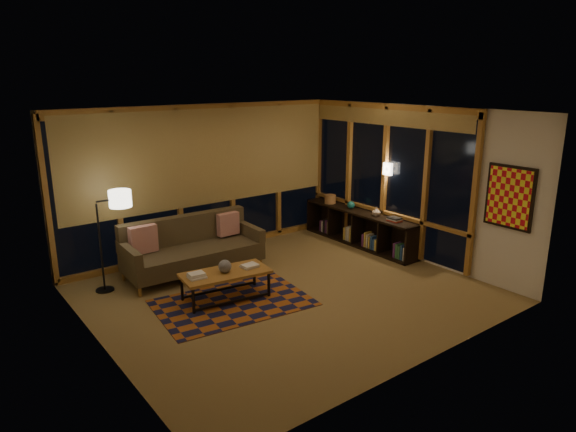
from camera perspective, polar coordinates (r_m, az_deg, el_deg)
floor at (r=7.86m, az=-0.11°, el=-8.51°), size 5.50×5.00×0.01m
ceiling at (r=7.20m, az=-0.12°, el=11.53°), size 5.50×5.00×0.01m
walls at (r=7.42m, az=-0.11°, el=1.06°), size 5.51×5.01×2.70m
window_wall_back at (r=9.42m, az=-9.09°, el=3.98°), size 5.30×0.16×2.60m
window_wall_right at (r=9.62m, az=10.54°, el=4.15°), size 0.16×3.70×2.60m
wall_art at (r=8.23m, az=23.38°, el=1.94°), size 0.06×0.74×0.94m
wall_sconce at (r=9.45m, az=11.03°, el=5.15°), size 0.12×0.18×0.22m
sofa at (r=8.56m, az=-10.47°, el=-3.46°), size 2.26×0.98×0.91m
pillow_left at (r=8.40m, az=-15.78°, el=-2.59°), size 0.44×0.16×0.44m
pillow_right at (r=8.97m, az=-6.66°, el=-1.11°), size 0.39×0.14×0.39m
area_rug at (r=7.56m, az=-6.13°, el=-9.56°), size 2.30×1.67×0.01m
coffee_table at (r=7.63m, az=-6.93°, el=-7.67°), size 1.34×0.74×0.42m
book_stack_a at (r=7.39m, az=-10.14°, el=-6.49°), size 0.26×0.22×0.07m
book_stack_b at (r=7.67m, az=-4.25°, el=-5.53°), size 0.27×0.22×0.05m
ceramic_pot at (r=7.50m, az=-7.03°, el=-5.53°), size 0.23×0.23×0.19m
floor_lamp at (r=8.16m, az=-20.14°, el=-2.81°), size 0.52×0.34×1.53m
bookshelf at (r=10.00m, az=7.86°, el=-1.32°), size 0.40×2.67×0.67m
basket at (r=10.44m, az=4.71°, el=1.90°), size 0.23×0.23×0.17m
teal_bowl at (r=10.05m, az=7.01°, el=1.22°), size 0.16×0.16×0.15m
vase at (r=9.59m, az=9.79°, el=0.49°), size 0.17×0.17×0.17m
shelf_book_stack at (r=9.32m, az=11.74°, el=-0.37°), size 0.21×0.26×0.07m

